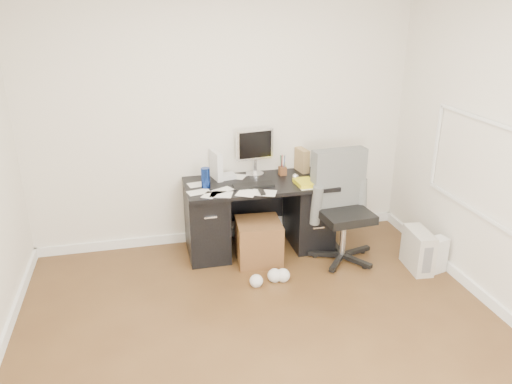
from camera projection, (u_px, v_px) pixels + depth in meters
ground at (272, 351)px, 3.78m from camera, size 4.00×4.00×0.00m
room_shell at (279, 138)px, 3.21m from camera, size 4.02×4.02×2.71m
desk at (259, 214)px, 5.20m from camera, size 1.50×0.70×0.75m
loose_papers at (241, 185)px, 4.98m from camera, size 1.10×0.60×0.00m
lcd_monitor at (255, 152)px, 5.20m from camera, size 0.42×0.28×0.50m
keyboard at (253, 185)px, 4.95m from camera, size 0.41×0.15×0.02m
computer_mouse at (295, 177)px, 5.12m from camera, size 0.07×0.07×0.07m
travel_mug at (206, 178)px, 4.90m from camera, size 0.09×0.09×0.20m
white_binder at (216, 165)px, 5.12m from camera, size 0.16×0.27×0.29m
magazine_file at (302, 160)px, 5.36m from camera, size 0.14×0.22×0.25m
pen_cup at (283, 165)px, 5.24m from camera, size 0.10×0.10×0.22m
yellow_book at (306, 183)px, 5.00m from camera, size 0.21×0.26×0.04m
paper_remote at (264, 192)px, 4.79m from camera, size 0.29×0.27×0.02m
office_chair at (345, 209)px, 4.92m from camera, size 0.68×0.68×1.12m
pc_tower at (418, 250)px, 4.87m from camera, size 0.21×0.42×0.40m
shopping_bag at (433, 256)px, 4.81m from camera, size 0.30×0.25×0.35m
wicker_basket at (259, 241)px, 5.01m from camera, size 0.46×0.46×0.43m
desk_printer at (263, 232)px, 5.48m from camera, size 0.33×0.27×0.19m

